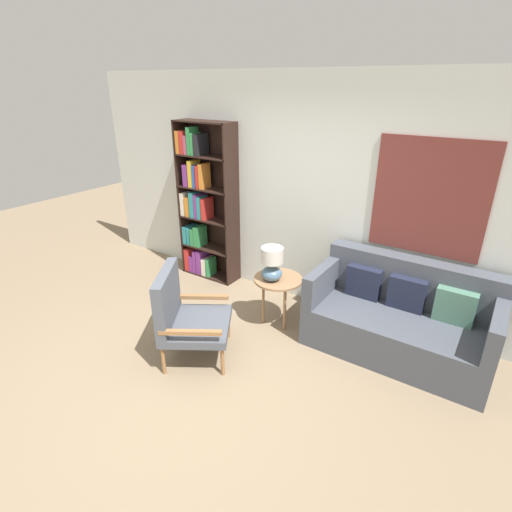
% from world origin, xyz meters
% --- Properties ---
extents(ground_plane, '(14.00, 14.00, 0.00)m').
position_xyz_m(ground_plane, '(0.00, 0.00, 0.00)').
color(ground_plane, '#847056').
extents(wall_back, '(6.40, 0.08, 2.70)m').
position_xyz_m(wall_back, '(0.03, 2.03, 1.35)').
color(wall_back, silver).
rests_on(wall_back, ground_plane).
extents(bookshelf, '(0.83, 0.30, 2.12)m').
position_xyz_m(bookshelf, '(-1.36, 1.84, 1.01)').
color(bookshelf, black).
rests_on(bookshelf, ground_plane).
extents(armchair, '(0.91, 0.92, 0.93)m').
position_xyz_m(armchair, '(-0.29, 0.29, 0.50)').
color(armchair, olive).
rests_on(armchair, ground_plane).
extents(couch, '(1.76, 0.86, 0.92)m').
position_xyz_m(couch, '(1.46, 1.59, 0.35)').
color(couch, '#474C56').
rests_on(couch, ground_plane).
extents(side_table, '(0.54, 0.54, 0.58)m').
position_xyz_m(side_table, '(0.19, 1.31, 0.52)').
color(side_table, '#99704C').
rests_on(side_table, ground_plane).
extents(table_lamp, '(0.24, 0.24, 0.38)m').
position_xyz_m(table_lamp, '(0.15, 1.23, 0.78)').
color(table_lamp, slate).
rests_on(table_lamp, side_table).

